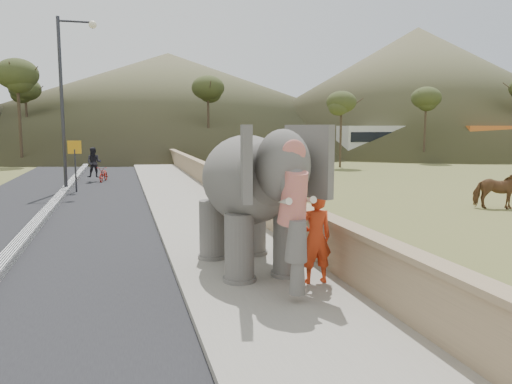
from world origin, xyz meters
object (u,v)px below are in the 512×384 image
elephant_and_man (248,199)px  motorcyclist (98,168)px  lamppost (68,87)px  cow (498,190)px

elephant_and_man → motorcyclist: bearing=101.0°
lamppost → motorcyclist: (1.03, 3.75, -4.10)m
elephant_and_man → lamppost: bearing=107.3°
cow → motorcyclist: bearing=73.0°
lamppost → motorcyclist: bearing=74.6°
elephant_and_man → cow: bearing=26.5°
elephant_and_man → motorcyclist: (-3.68, 18.87, -0.80)m
cow → elephant_and_man: elephant_and_man is taller
cow → motorcyclist: motorcyclist is taller
lamppost → cow: lamppost is taller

